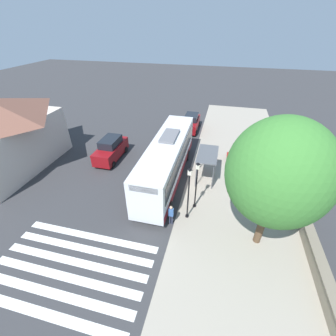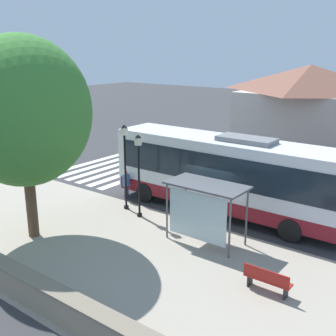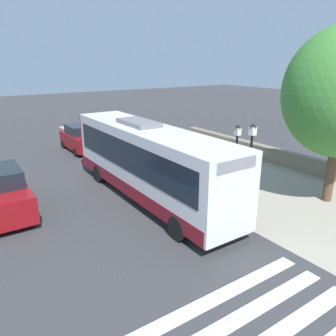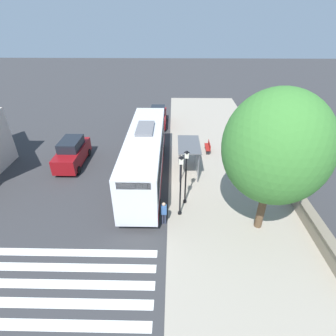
# 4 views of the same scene
# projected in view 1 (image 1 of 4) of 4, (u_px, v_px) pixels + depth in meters

# --- Properties ---
(ground_plane) EXTENTS (120.00, 120.00, 0.00)m
(ground_plane) POSITION_uv_depth(u_px,v_px,m) (186.00, 183.00, 19.58)
(ground_plane) COLOR #353538
(ground_plane) RESTS_ON ground
(sidewalk_plaza) EXTENTS (9.00, 44.00, 0.02)m
(sidewalk_plaza) POSITION_uv_depth(u_px,v_px,m) (239.00, 191.00, 18.67)
(sidewalk_plaza) COLOR #9E9384
(sidewalk_plaza) RESTS_ON ground
(crosswalk_stripes) EXTENTS (9.00, 5.25, 0.01)m
(crosswalk_stripes) POSITION_uv_depth(u_px,v_px,m) (70.00, 269.00, 12.82)
(crosswalk_stripes) COLOR silver
(crosswalk_stripes) RESTS_ON ground
(stone_wall) EXTENTS (0.60, 20.00, 0.99)m
(stone_wall) POSITION_uv_depth(u_px,v_px,m) (294.00, 194.00, 17.58)
(stone_wall) COLOR gray
(stone_wall) RESTS_ON ground
(bus) EXTENTS (2.62, 11.84, 3.87)m
(bus) POSITION_uv_depth(u_px,v_px,m) (167.00, 159.00, 19.06)
(bus) COLOR silver
(bus) RESTS_ON ground
(bus_shelter) EXTENTS (1.67, 3.25, 2.51)m
(bus_shelter) POSITION_uv_depth(u_px,v_px,m) (209.00, 158.00, 19.03)
(bus_shelter) COLOR #515459
(bus_shelter) RESTS_ON ground
(pedestrian) EXTENTS (0.34, 0.22, 1.61)m
(pedestrian) POSITION_uv_depth(u_px,v_px,m) (171.00, 214.00, 15.17)
(pedestrian) COLOR #2D3347
(pedestrian) RESTS_ON ground
(bench) EXTENTS (0.40, 1.57, 0.88)m
(bench) POSITION_uv_depth(u_px,v_px,m) (229.00, 156.00, 22.48)
(bench) COLOR maroon
(bench) RESTS_ON ground
(street_lamp_near) EXTENTS (0.28, 0.28, 3.97)m
(street_lamp_near) POSITION_uv_depth(u_px,v_px,m) (197.00, 182.00, 15.80)
(street_lamp_near) COLOR black
(street_lamp_near) RESTS_ON ground
(street_lamp_far) EXTENTS (0.28, 0.28, 4.24)m
(street_lamp_far) POSITION_uv_depth(u_px,v_px,m) (189.00, 190.00, 14.82)
(street_lamp_far) COLOR black
(street_lamp_far) RESTS_ON ground
(shade_tree) EXTENTS (5.43, 5.43, 8.31)m
(shade_tree) POSITION_uv_depth(u_px,v_px,m) (279.00, 173.00, 11.53)
(shade_tree) COLOR brown
(shade_tree) RESTS_ON ground
(parked_car_behind_bus) EXTENTS (1.92, 4.45, 1.98)m
(parked_car_behind_bus) POSITION_uv_depth(u_px,v_px,m) (191.00, 123.00, 28.48)
(parked_car_behind_bus) COLOR maroon
(parked_car_behind_bus) RESTS_ON ground
(parked_car_far_lane) EXTENTS (1.94, 4.63, 2.20)m
(parked_car_far_lane) POSITION_uv_depth(u_px,v_px,m) (111.00, 149.00, 22.47)
(parked_car_far_lane) COLOR maroon
(parked_car_far_lane) RESTS_ON ground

